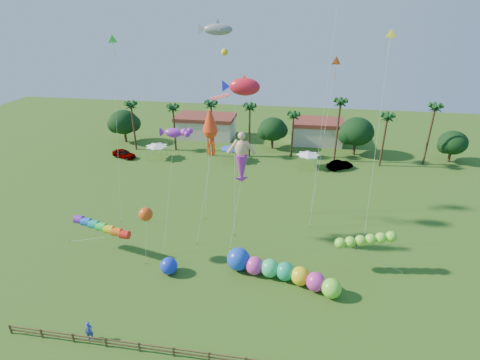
# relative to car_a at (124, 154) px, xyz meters

# --- Properties ---
(ground) EXTENTS (160.00, 160.00, 0.00)m
(ground) POSITION_rel_car_a_xyz_m (26.46, -35.39, -0.81)
(ground) COLOR #285116
(ground) RESTS_ON ground
(tree_line) EXTENTS (69.46, 8.91, 11.00)m
(tree_line) POSITION_rel_car_a_xyz_m (30.02, 8.61, 3.47)
(tree_line) COLOR #3A2819
(tree_line) RESTS_ON ground
(buildings_row) EXTENTS (35.00, 7.00, 4.00)m
(buildings_row) POSITION_rel_car_a_xyz_m (23.37, 14.61, 1.19)
(buildings_row) COLOR beige
(buildings_row) RESTS_ON ground
(tent_row) EXTENTS (31.00, 4.00, 0.60)m
(tent_row) POSITION_rel_car_a_xyz_m (20.46, 0.95, 1.94)
(tent_row) COLOR white
(tent_row) RESTS_ON ground
(fence) EXTENTS (36.12, 0.12, 1.00)m
(fence) POSITION_rel_car_a_xyz_m (26.46, -41.39, -0.19)
(fence) COLOR brown
(fence) RESTS_ON ground
(car_a) EXTENTS (5.11, 3.42, 1.61)m
(car_a) POSITION_rel_car_a_xyz_m (0.00, 0.00, 0.00)
(car_a) COLOR #4C4C54
(car_a) RESTS_ON ground
(car_b) EXTENTS (4.76, 3.85, 1.52)m
(car_b) POSITION_rel_car_a_xyz_m (40.17, 0.95, -0.05)
(car_b) COLOR #4C4C54
(car_b) RESTS_ON ground
(spectator_a) EXTENTS (0.78, 0.64, 1.85)m
(spectator_a) POSITION_rel_car_a_xyz_m (15.70, -40.81, 0.12)
(spectator_a) COLOR #3540BA
(spectator_a) RESTS_ON ground
(spectator_b) EXTENTS (1.11, 1.12, 1.82)m
(spectator_b) POSITION_rel_car_a_xyz_m (40.04, -23.45, 0.11)
(spectator_b) COLOR gray
(spectator_b) RESTS_ON ground
(caterpillar_inflatable) EXTENTS (12.38, 5.38, 2.55)m
(caterpillar_inflatable) POSITION_rel_car_a_xyz_m (31.28, -30.32, 0.26)
(caterpillar_inflatable) COLOR #D638A0
(caterpillar_inflatable) RESTS_ON ground
(blue_ball) EXTENTS (1.89, 1.89, 1.89)m
(blue_ball) POSITION_rel_car_a_xyz_m (19.60, -31.22, 0.14)
(blue_ball) COLOR #1832DA
(blue_ball) RESTS_ON ground
(rainbow_tube) EXTENTS (10.27, 3.05, 3.54)m
(rainbow_tube) POSITION_rel_car_a_xyz_m (12.13, -29.20, 2.23)
(rainbow_tube) COLOR red
(rainbow_tube) RESTS_ON ground
(green_worm) EXTENTS (10.46, 2.47, 4.10)m
(green_worm) POSITION_rel_car_a_xyz_m (37.67, -27.59, 2.59)
(green_worm) COLOR #7EE933
(green_worm) RESTS_ON ground
(orange_ball_kite) EXTENTS (1.70, 2.23, 6.49)m
(orange_ball_kite) POSITION_rel_car_a_xyz_m (16.55, -28.81, 4.91)
(orange_ball_kite) COLOR #EB4C13
(orange_ball_kite) RESTS_ON ground
(merman_kite) EXTENTS (2.73, 4.34, 13.66)m
(merman_kite) POSITION_rel_car_a_xyz_m (26.47, -24.35, 10.03)
(merman_kite) COLOR tan
(merman_kite) RESTS_ON ground
(fish_kite) EXTENTS (5.82, 6.48, 18.90)m
(fish_kite) POSITION_rel_car_a_xyz_m (25.85, -18.20, 16.93)
(fish_kite) COLOR red
(fish_kite) RESTS_ON ground
(shark_kite) EXTENTS (5.11, 7.10, 24.60)m
(shark_kite) POSITION_rel_car_a_xyz_m (21.90, -13.93, 22.92)
(shark_kite) COLOR gray
(shark_kite) RESTS_ON ground
(squid_kite) EXTENTS (2.64, 4.29, 15.97)m
(squid_kite) POSITION_rel_car_a_xyz_m (22.57, -22.41, 12.61)
(squid_kite) COLOR #EC3B13
(squid_kite) RESTS_ON ground
(lobster_kite) EXTENTS (3.92, 5.79, 14.25)m
(lobster_kite) POSITION_rel_car_a_xyz_m (18.67, -23.76, 12.71)
(lobster_kite) COLOR purple
(lobster_kite) RESTS_ON ground
(delta_kite_red) EXTENTS (2.33, 4.67, 21.01)m
(delta_kite_red) POSITION_rel_car_a_xyz_m (36.30, -15.06, 19.25)
(delta_kite_red) COLOR #ED4D1A
(delta_kite_red) RESTS_ON ground
(delta_kite_yellow) EXTENTS (1.22, 4.85, 24.24)m
(delta_kite_yellow) POSITION_rel_car_a_xyz_m (41.34, -18.26, 22.33)
(delta_kite_yellow) COLOR yellow
(delta_kite_yellow) RESTS_ON ground
(delta_kite_green) EXTENTS (1.29, 3.74, 23.36)m
(delta_kite_green) POSITION_rel_car_a_xyz_m (10.37, -18.86, 21.49)
(delta_kite_green) COLOR #35E239
(delta_kite_green) RESTS_ON ground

